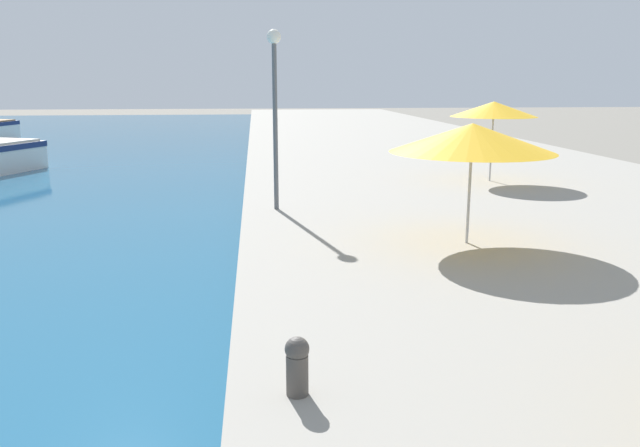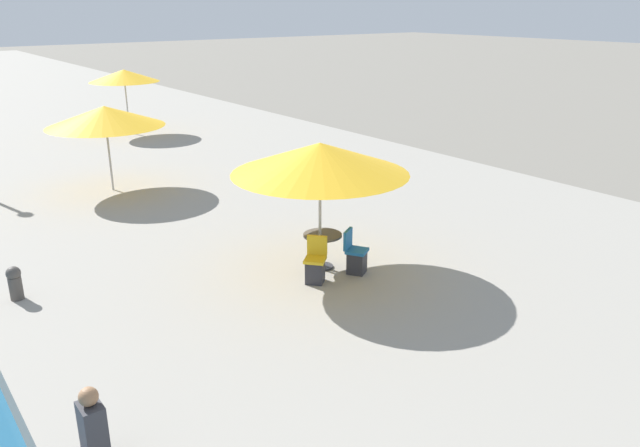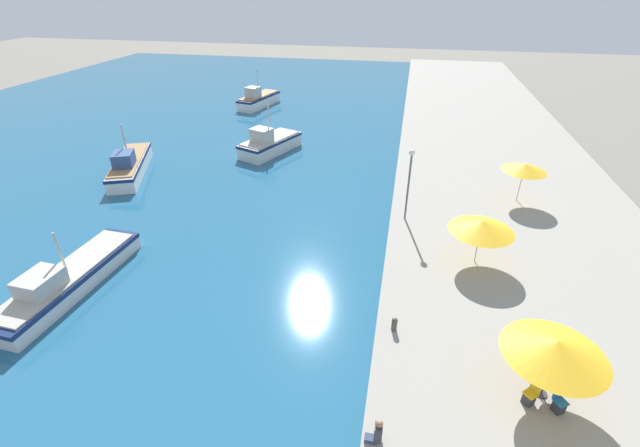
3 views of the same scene
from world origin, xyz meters
The scene contains 9 objects.
quay_promenade centered at (8.00, 37.00, 0.30)m, with size 16.00×90.00×0.60m.
cafe_umbrella_pink centered at (6.13, 8.41, 2.95)m, with size 3.53×3.53×2.66m.
cafe_umbrella_white centered at (4.72, 16.78, 2.78)m, with size 3.34×3.34×2.47m.
cafe_umbrella_striped centered at (8.28, 24.84, 2.99)m, with size 2.85×2.85×2.65m.
cafe_table centered at (6.22, 8.45, 1.13)m, with size 0.80×0.80×0.74m.
cafe_chair_left centered at (6.60, 7.83, 0.92)m, with size 0.57×0.58×0.91m.
cafe_chair_right centered at (5.68, 7.96, 0.92)m, with size 0.59×0.58×0.91m.
person_at_quay centered at (0.48, 5.39, 1.05)m, with size 0.56×0.36×1.03m.
mooring_bollard centered at (0.77, 10.67, 0.94)m, with size 0.26×0.26×0.65m.
Camera 2 is at (-0.99, -1.12, 5.79)m, focal length 35.00 mm.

